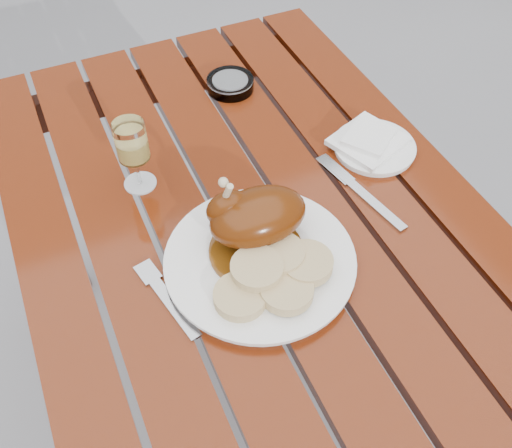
{
  "coord_description": "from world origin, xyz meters",
  "views": [
    {
      "loc": [
        -0.27,
        -0.61,
        1.51
      ],
      "look_at": [
        -0.01,
        -0.04,
        0.78
      ],
      "focal_mm": 40.0,
      "sensor_mm": 36.0,
      "label": 1
    }
  ],
  "objects_px": {
    "dinner_plate": "(260,261)",
    "ashtray": "(230,84)",
    "table": "(253,324)",
    "side_plate": "(374,147)",
    "wine_glass": "(134,156)"
  },
  "relations": [
    {
      "from": "table",
      "to": "side_plate",
      "type": "bearing_deg",
      "value": 11.54
    },
    {
      "from": "table",
      "to": "side_plate",
      "type": "relative_size",
      "value": 7.49
    },
    {
      "from": "wine_glass",
      "to": "side_plate",
      "type": "xyz_separation_m",
      "value": [
        0.44,
        -0.1,
        -0.06
      ]
    },
    {
      "from": "dinner_plate",
      "to": "wine_glass",
      "type": "bearing_deg",
      "value": 115.58
    },
    {
      "from": "table",
      "to": "dinner_plate",
      "type": "xyz_separation_m",
      "value": [
        -0.03,
        -0.1,
        0.39
      ]
    },
    {
      "from": "side_plate",
      "to": "dinner_plate",
      "type": "bearing_deg",
      "value": -152.99
    },
    {
      "from": "wine_glass",
      "to": "side_plate",
      "type": "relative_size",
      "value": 0.88
    },
    {
      "from": "ashtray",
      "to": "side_plate",
      "type": "bearing_deg",
      "value": -58.72
    },
    {
      "from": "dinner_plate",
      "to": "ashtray",
      "type": "height_order",
      "value": "ashtray"
    },
    {
      "from": "side_plate",
      "to": "ashtray",
      "type": "bearing_deg",
      "value": 121.28
    },
    {
      "from": "dinner_plate",
      "to": "wine_glass",
      "type": "height_order",
      "value": "wine_glass"
    },
    {
      "from": "wine_glass",
      "to": "ashtray",
      "type": "bearing_deg",
      "value": 37.18
    },
    {
      "from": "wine_glass",
      "to": "dinner_plate",
      "type": "bearing_deg",
      "value": -64.42
    },
    {
      "from": "dinner_plate",
      "to": "side_plate",
      "type": "xyz_separation_m",
      "value": [
        0.32,
        0.16,
        -0.0
      ]
    },
    {
      "from": "side_plate",
      "to": "wine_glass",
      "type": "bearing_deg",
      "value": 167.63
    }
  ]
}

